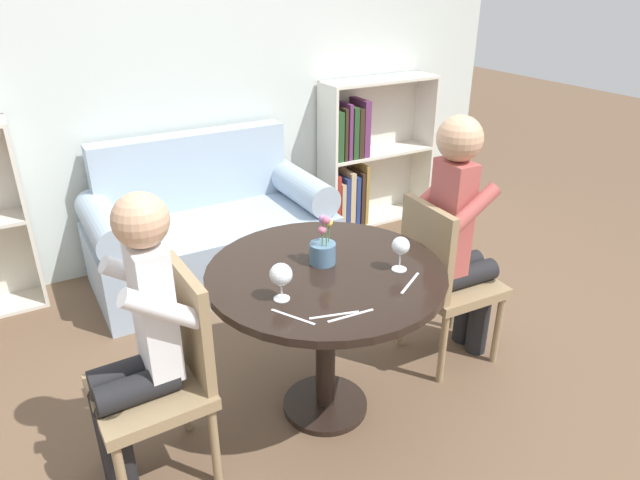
{
  "coord_description": "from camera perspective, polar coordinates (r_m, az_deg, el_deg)",
  "views": [
    {
      "loc": [
        -1.07,
        -1.83,
        1.9
      ],
      "look_at": [
        0.0,
        0.05,
        0.87
      ],
      "focal_mm": 32.0,
      "sensor_mm": 36.0,
      "label": 1
    }
  ],
  "objects": [
    {
      "name": "couch",
      "position": [
        3.86,
        -10.91,
        0.78
      ],
      "size": [
        1.54,
        0.8,
        0.92
      ],
      "color": "#9EB2C6",
      "rests_on": "ground_plane"
    },
    {
      "name": "fork_right_setting",
      "position": [
        2.12,
        1.44,
        -7.51
      ],
      "size": [
        0.19,
        0.06,
        0.0
      ],
      "color": "silver",
      "rests_on": "round_table"
    },
    {
      "name": "chair_left",
      "position": [
        2.34,
        -15.16,
        -12.45
      ],
      "size": [
        0.43,
        0.43,
        0.9
      ],
      "rotation": [
        0.0,
        0.0,
        -1.54
      ],
      "color": "#937A56",
      "rests_on": "ground_plane"
    },
    {
      "name": "fork_left_setting",
      "position": [
        2.34,
        9.0,
        -4.27
      ],
      "size": [
        0.17,
        0.11,
        0.0
      ],
      "color": "silver",
      "rests_on": "round_table"
    },
    {
      "name": "knife_left_setting",
      "position": [
        2.11,
        3.09,
        -7.56
      ],
      "size": [
        0.19,
        0.02,
        0.0
      ],
      "color": "silver",
      "rests_on": "round_table"
    },
    {
      "name": "chair_right",
      "position": [
        2.95,
        12.15,
        -3.55
      ],
      "size": [
        0.44,
        0.44,
        0.9
      ],
      "rotation": [
        0.0,
        0.0,
        1.53
      ],
      "color": "#937A56",
      "rests_on": "ground_plane"
    },
    {
      "name": "person_right",
      "position": [
        2.9,
        13.86,
        0.49
      ],
      "size": [
        0.43,
        0.35,
        1.31
      ],
      "rotation": [
        0.0,
        0.0,
        1.53
      ],
      "color": "black",
      "rests_on": "ground_plane"
    },
    {
      "name": "wine_glass_right",
      "position": [
        2.39,
        8.07,
        -0.66
      ],
      "size": [
        0.08,
        0.08,
        0.15
      ],
      "color": "white",
      "rests_on": "round_table"
    },
    {
      "name": "wine_glass_left",
      "position": [
        2.16,
        -3.92,
        -3.58
      ],
      "size": [
        0.09,
        0.09,
        0.15
      ],
      "color": "white",
      "rests_on": "round_table"
    },
    {
      "name": "flower_vase",
      "position": [
        2.44,
        0.29,
        -0.92
      ],
      "size": [
        0.11,
        0.11,
        0.23
      ],
      "color": "slate",
      "rests_on": "round_table"
    },
    {
      "name": "back_wall",
      "position": [
        3.96,
        -14.38,
        16.84
      ],
      "size": [
        5.2,
        0.05,
        2.7
      ],
      "color": "silver",
      "rests_on": "ground_plane"
    },
    {
      "name": "knife_right_setting",
      "position": [
        2.11,
        -2.74,
        -7.68
      ],
      "size": [
        0.1,
        0.17,
        0.0
      ],
      "color": "silver",
      "rests_on": "round_table"
    },
    {
      "name": "person_left",
      "position": [
        2.23,
        -17.83,
        -9.91
      ],
      "size": [
        0.42,
        0.35,
        1.23
      ],
      "rotation": [
        0.0,
        0.0,
        -1.54
      ],
      "color": "black",
      "rests_on": "ground_plane"
    },
    {
      "name": "round_table",
      "position": [
        2.48,
        0.58,
        -5.7
      ],
      "size": [
        1.02,
        1.02,
        0.75
      ],
      "color": "black",
      "rests_on": "ground_plane"
    },
    {
      "name": "ground_plane",
      "position": [
        2.85,
        0.52,
        -16.31
      ],
      "size": [
        16.0,
        16.0,
        0.0
      ],
      "primitive_type": "plane",
      "color": "brown"
    },
    {
      "name": "bookshelf_right",
      "position": [
        4.58,
        4.15,
        8.2
      ],
      "size": [
        0.94,
        0.28,
        1.15
      ],
      "color": "silver",
      "rests_on": "ground_plane"
    }
  ]
}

